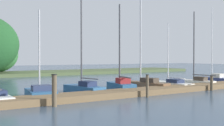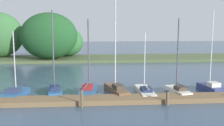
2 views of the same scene
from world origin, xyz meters
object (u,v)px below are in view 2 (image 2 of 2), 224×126
(sailboat_4, at_px, (15,93))
(sailboat_10, at_px, (210,87))
(sailboat_7, at_px, (116,88))
(mooring_piling_4, at_px, (167,98))
(sailboat_6, at_px, (89,89))
(mooring_piling_3, at_px, (82,98))
(sailboat_8, at_px, (145,91))
(sailboat_5, at_px, (54,89))
(sailboat_9, at_px, (177,90))

(sailboat_4, xyz_separation_m, sailboat_10, (15.86, 0.29, 0.06))
(sailboat_7, height_order, mooring_piling_4, sailboat_7)
(sailboat_6, xyz_separation_m, mooring_piling_4, (5.48, -3.27, 0.09))
(sailboat_6, relative_size, mooring_piling_3, 4.52)
(sailboat_8, xyz_separation_m, mooring_piling_4, (0.98, -3.08, 0.26))
(sailboat_6, xyz_separation_m, sailboat_8, (4.50, -0.18, -0.18))
(sailboat_5, distance_m, sailboat_10, 12.90)
(sailboat_6, height_order, mooring_piling_3, sailboat_6)
(sailboat_9, xyz_separation_m, mooring_piling_4, (-1.64, -2.84, 0.15))
(sailboat_9, bearing_deg, sailboat_6, 76.83)
(sailboat_9, height_order, mooring_piling_3, sailboat_9)
(sailboat_7, bearing_deg, sailboat_9, -112.33)
(sailboat_5, height_order, mooring_piling_4, sailboat_5)
(sailboat_7, bearing_deg, mooring_piling_4, -151.32)
(sailboat_8, relative_size, sailboat_10, 0.74)
(sailboat_6, bearing_deg, mooring_piling_3, -177.52)
(sailboat_9, distance_m, mooring_piling_4, 3.28)
(sailboat_6, distance_m, sailboat_10, 10.15)
(sailboat_9, relative_size, mooring_piling_4, 5.77)
(sailboat_4, distance_m, sailboat_8, 10.21)
(sailboat_8, xyz_separation_m, mooring_piling_3, (-4.93, -3.20, 0.40))
(sailboat_6, bearing_deg, sailboat_7, -71.76)
(sailboat_6, bearing_deg, mooring_piling_4, -111.11)
(sailboat_5, xyz_separation_m, mooring_piling_4, (8.23, -3.53, 0.12))
(sailboat_8, xyz_separation_m, sailboat_10, (5.65, 0.36, 0.10))
(sailboat_7, relative_size, sailboat_10, 1.21)
(sailboat_5, bearing_deg, sailboat_8, -103.94)
(sailboat_8, bearing_deg, sailboat_7, 76.88)
(sailboat_4, height_order, sailboat_10, sailboat_10)
(sailboat_9, bearing_deg, sailboat_5, 76.25)
(sailboat_8, bearing_deg, mooring_piling_4, -162.78)
(sailboat_7, bearing_deg, sailboat_4, 79.74)
(sailboat_6, relative_size, sailboat_9, 0.99)
(sailboat_5, bearing_deg, sailboat_10, -100.81)
(sailboat_5, bearing_deg, sailboat_4, 86.98)
(sailboat_4, relative_size, mooring_piling_3, 3.82)
(sailboat_9, bearing_deg, sailboat_4, 78.89)
(sailboat_6, relative_size, sailboat_8, 1.21)
(sailboat_4, distance_m, sailboat_9, 12.83)
(sailboat_8, bearing_deg, sailboat_9, -95.72)
(sailboat_10, xyz_separation_m, mooring_piling_3, (-10.58, -3.56, 0.30))
(sailboat_5, relative_size, sailboat_6, 1.11)
(sailboat_7, xyz_separation_m, mooring_piling_4, (3.26, -3.60, 0.08))
(sailboat_5, height_order, sailboat_7, sailboat_7)
(sailboat_5, xyz_separation_m, sailboat_9, (9.87, -0.69, -0.03))
(sailboat_10, distance_m, mooring_piling_3, 11.17)
(sailboat_4, bearing_deg, sailboat_7, -78.98)
(mooring_piling_4, bearing_deg, sailboat_8, 107.61)
(sailboat_4, distance_m, mooring_piling_3, 6.22)
(sailboat_7, xyz_separation_m, sailboat_10, (7.94, -0.16, -0.08))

